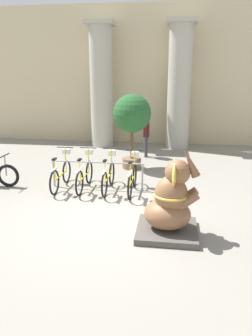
# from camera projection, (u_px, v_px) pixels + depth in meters

# --- Properties ---
(ground_plane) EXTENTS (60.00, 60.00, 0.00)m
(ground_plane) POSITION_uv_depth(u_px,v_px,m) (102.00, 219.00, 7.23)
(ground_plane) COLOR gray
(building_facade) EXTENTS (20.00, 0.20, 6.00)m
(building_facade) POSITION_uv_depth(u_px,v_px,m) (142.00, 76.00, 14.58)
(building_facade) COLOR #C6B78E
(building_facade) RESTS_ON ground_plane
(column_left) EXTENTS (1.20, 1.20, 5.16)m
(column_left) POSITION_uv_depth(u_px,v_px,m) (101.00, 85.00, 13.96)
(column_left) COLOR #ADA899
(column_left) RESTS_ON ground_plane
(column_right) EXTENTS (1.20, 1.20, 5.16)m
(column_right) POSITION_uv_depth(u_px,v_px,m) (179.00, 86.00, 13.50)
(column_right) COLOR #ADA899
(column_right) RESTS_ON ground_plane
(bike_rack) EXTENTS (2.61, 0.05, 0.77)m
(bike_rack) POSITION_uv_depth(u_px,v_px,m) (97.00, 169.00, 9.01)
(bike_rack) COLOR gray
(bike_rack) RESTS_ON ground_plane
(bicycle_0) EXTENTS (0.48, 1.69, 1.08)m
(bicycle_0) POSITION_uv_depth(u_px,v_px,m) (61.00, 174.00, 9.09)
(bicycle_0) COLOR black
(bicycle_0) RESTS_ON ground_plane
(bicycle_1) EXTENTS (0.48, 1.69, 1.08)m
(bicycle_1) POSITION_uv_depth(u_px,v_px,m) (85.00, 174.00, 9.03)
(bicycle_1) COLOR black
(bicycle_1) RESTS_ON ground_plane
(bicycle_2) EXTENTS (0.48, 1.69, 1.08)m
(bicycle_2) POSITION_uv_depth(u_px,v_px,m) (109.00, 176.00, 8.92)
(bicycle_2) COLOR black
(bicycle_2) RESTS_ON ground_plane
(bicycle_3) EXTENTS (0.48, 1.69, 1.08)m
(bicycle_3) POSITION_uv_depth(u_px,v_px,m) (133.00, 177.00, 8.77)
(bicycle_3) COLOR black
(bicycle_3) RESTS_ON ground_plane
(elephant_statue) EXTENTS (1.19, 1.19, 1.81)m
(elephant_statue) POSITION_uv_depth(u_px,v_px,m) (170.00, 205.00, 6.39)
(elephant_statue) COLOR #4C4742
(elephant_statue) RESTS_ON ground_plane
(person_pedestrian) EXTENTS (0.22, 0.47, 1.63)m
(person_pedestrian) POSITION_uv_depth(u_px,v_px,m) (146.00, 132.00, 12.39)
(person_pedestrian) COLOR #383342
(person_pedestrian) RESTS_ON ground_plane
(potted_tree) EXTENTS (1.25, 1.25, 2.47)m
(potted_tree) POSITION_uv_depth(u_px,v_px,m) (132.00, 117.00, 10.67)
(potted_tree) COLOR brown
(potted_tree) RESTS_ON ground_plane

